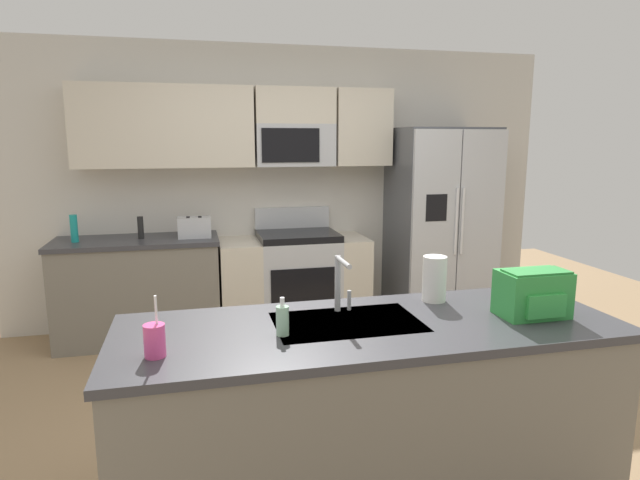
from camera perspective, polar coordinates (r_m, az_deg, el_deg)
The scene contains 14 objects.
ground_plane at distance 3.55m, azimuth 2.95°, elevation -18.68°, with size 9.00×9.00×0.00m, color #997A56.
kitchen_wall_unit at distance 5.11m, azimuth -5.16°, elevation 7.60°, with size 5.20×0.43×2.60m.
back_counter at distance 4.96m, azimuth -18.70°, elevation -4.99°, with size 1.39×0.63×0.90m.
range_oven at distance 5.02m, azimuth -2.79°, elevation -4.33°, with size 1.36×0.61×1.10m.
refrigerator at distance 5.31m, azimuth 12.65°, elevation 1.54°, with size 0.90×0.76×1.85m.
island_counter at distance 2.70m, azimuth 5.26°, elevation -17.81°, with size 2.34×0.83×0.90m.
toaster at distance 4.78m, azimuth -13.23°, elevation 1.33°, with size 0.28×0.16×0.18m.
pepper_mill at distance 4.84m, azimuth -18.56°, elevation 1.25°, with size 0.05×0.05×0.19m, color black.
bottle_teal at distance 4.88m, azimuth -24.72°, elevation 1.12°, with size 0.06×0.06×0.23m, color teal.
sink_faucet at distance 2.62m, azimuth 2.19°, elevation -4.21°, with size 0.09×0.21×0.28m.
drink_cup_pink at distance 2.22m, azimuth -17.19°, elevation -10.16°, with size 0.08×0.08×0.25m.
soap_dispenser at distance 2.35m, azimuth -4.02°, elevation -8.50°, with size 0.06×0.06×0.17m.
paper_towel_roll at distance 2.88m, azimuth 12.08°, elevation -4.05°, with size 0.12×0.12×0.24m, color white.
backpack at distance 2.77m, azimuth 21.75°, elevation -5.22°, with size 0.32×0.22×0.23m.
Camera 1 is at (-0.90, -2.97, 1.74)m, focal length 30.06 mm.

